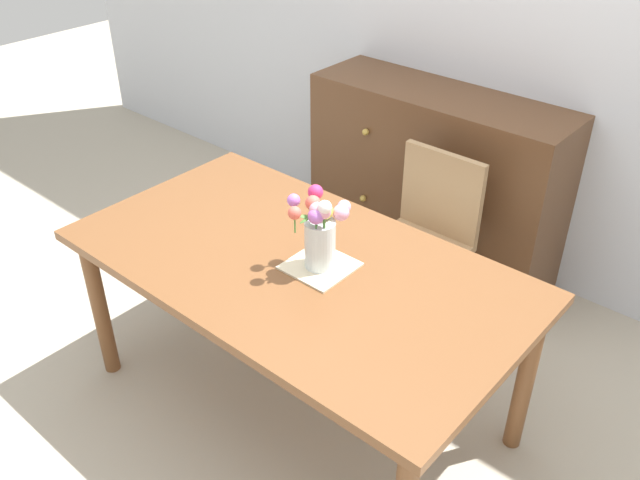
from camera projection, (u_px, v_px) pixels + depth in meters
ground_plane at (300, 402)px, 2.98m from camera, size 12.00×12.00×0.00m
back_wall at (519, 9)px, 3.24m from camera, size 7.00×0.10×2.80m
dining_table at (297, 278)px, 2.61m from camera, size 1.79×0.98×0.77m
chair_far at (426, 232)px, 3.20m from camera, size 0.42×0.42×0.90m
dresser at (433, 181)px, 3.67m from camera, size 1.40×0.47×1.00m
placemat at (320, 266)px, 2.53m from camera, size 0.24×0.24×0.01m
flower_vase at (320, 229)px, 2.44m from camera, size 0.18×0.24×0.30m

